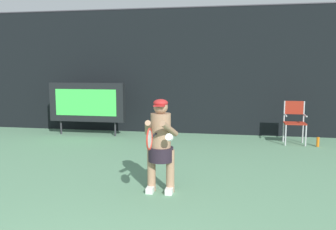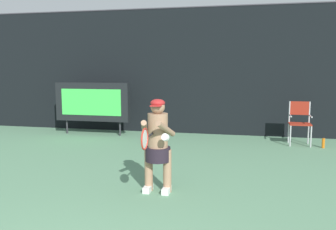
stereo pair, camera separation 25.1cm
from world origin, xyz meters
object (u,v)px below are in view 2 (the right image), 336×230
Objects in this scene: water_bottle at (323,143)px; tennis_player at (158,142)px; umpire_chair at (300,120)px; tennis_racket at (145,139)px; scoreboard at (92,102)px.

water_bottle is 5.01m from tennis_player.
umpire_chair is 5.38m from tennis_racket.
umpire_chair is (5.64, -0.14, -0.33)m from scoreboard.
scoreboard is at bearing 125.28° from tennis_player.
scoreboard is at bearing 116.80° from tennis_racket.
tennis_player is (-2.62, -4.13, 0.17)m from umpire_chair.
water_bottle is at bearing 49.00° from tennis_racket.
tennis_racket is (-0.04, -0.54, 0.16)m from tennis_player.
water_bottle is (6.17, -0.43, -0.82)m from scoreboard.
umpire_chair is at bearing 55.32° from tennis_racket.
scoreboard is 5.65m from umpire_chair.
tennis_racket is at bearing -94.44° from tennis_player.
tennis_racket reaches higher than water_bottle.
umpire_chair is 0.78m from water_bottle.
water_bottle is 0.44× the size of tennis_racket.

